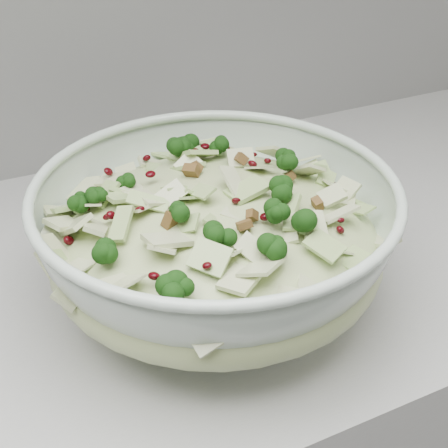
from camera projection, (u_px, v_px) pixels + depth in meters
name	position (u px, v px, depth m)	size (l,w,h in m)	color
mixing_bowl	(216.00, 243.00, 0.63)	(0.44, 0.44, 0.14)	beige
salad	(216.00, 223.00, 0.62)	(0.45, 0.45, 0.14)	beige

